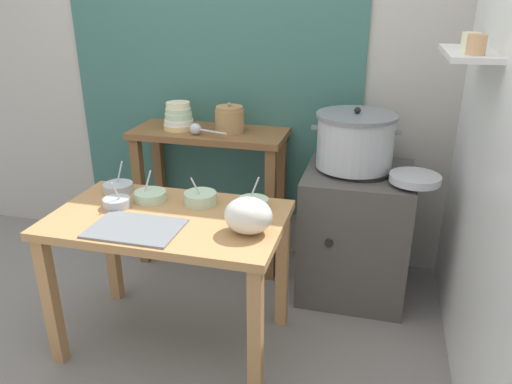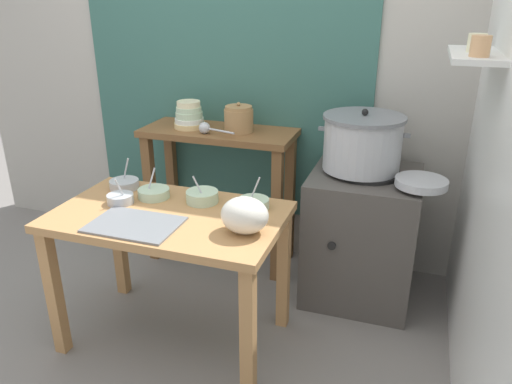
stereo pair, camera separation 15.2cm
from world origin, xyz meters
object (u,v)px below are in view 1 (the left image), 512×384
(back_shelf_table, at_px, (210,164))
(prep_bowl_1, at_px, (150,195))
(stove_block, at_px, (355,232))
(bowl_stack_enamel, at_px, (179,117))
(prep_bowl_0, at_px, (200,198))
(prep_bowl_4, at_px, (253,203))
(clay_pot, at_px, (230,119))
(wide_pan, at_px, (415,178))
(ladle, at_px, (197,129))
(plastic_bag, at_px, (248,216))
(prep_bowl_2, at_px, (118,187))
(steamer_pot, at_px, (355,140))
(prep_table, at_px, (169,236))
(serving_tray, at_px, (135,228))
(prep_bowl_3, at_px, (116,202))

(back_shelf_table, height_order, prep_bowl_1, back_shelf_table)
(stove_block, height_order, bowl_stack_enamel, bowl_stack_enamel)
(back_shelf_table, distance_m, prep_bowl_0, 0.72)
(prep_bowl_1, relative_size, prep_bowl_4, 1.04)
(back_shelf_table, height_order, stove_block, back_shelf_table)
(prep_bowl_1, xyz_separation_m, prep_bowl_4, (0.52, 0.04, -0.00))
(clay_pot, height_order, wide_pan, clay_pot)
(ladle, relative_size, plastic_bag, 1.18)
(back_shelf_table, xyz_separation_m, prep_bowl_2, (-0.28, -0.65, 0.07))
(back_shelf_table, xyz_separation_m, prep_bowl_4, (0.46, -0.67, 0.07))
(back_shelf_table, xyz_separation_m, prep_bowl_0, (0.19, -0.69, 0.07))
(steamer_pot, relative_size, plastic_bag, 2.32)
(prep_table, height_order, wide_pan, wide_pan)
(prep_table, bearing_deg, steamer_pot, 42.97)
(steamer_pot, distance_m, plastic_bag, 0.92)
(plastic_bag, xyz_separation_m, prep_bowl_2, (-0.79, 0.28, -0.06))
(wide_pan, height_order, prep_bowl_2, prep_bowl_2)
(clay_pot, relative_size, wide_pan, 0.69)
(back_shelf_table, height_order, prep_bowl_2, back_shelf_table)
(serving_tray, bearing_deg, prep_bowl_1, 104.10)
(bowl_stack_enamel, xyz_separation_m, prep_bowl_1, (0.13, -0.70, -0.23))
(back_shelf_table, relative_size, bowl_stack_enamel, 5.00)
(back_shelf_table, distance_m, prep_bowl_4, 0.82)
(clay_pot, relative_size, prep_bowl_0, 1.13)
(stove_block, height_order, prep_bowl_2, prep_bowl_2)
(prep_table, height_order, clay_pot, clay_pot)
(plastic_bag, bearing_deg, prep_bowl_3, 171.92)
(serving_tray, relative_size, wide_pan, 1.52)
(prep_bowl_2, bearing_deg, clay_pot, 57.49)
(serving_tray, bearing_deg, steamer_pot, 46.16)
(clay_pot, distance_m, wide_pan, 1.14)
(plastic_bag, relative_size, prep_bowl_3, 1.50)
(ladle, bearing_deg, wide_pan, -7.44)
(bowl_stack_enamel, xyz_separation_m, serving_tray, (0.21, -1.02, -0.25))
(wide_pan, bearing_deg, prep_bowl_4, -152.40)
(back_shelf_table, bearing_deg, wide_pan, -12.69)
(steamer_pot, relative_size, clay_pot, 2.70)
(prep_bowl_3, bearing_deg, plastic_bag, -8.08)
(back_shelf_table, height_order, steamer_pot, steamer_pot)
(prep_bowl_2, height_order, prep_bowl_3, prep_bowl_2)
(prep_bowl_3, bearing_deg, bowl_stack_enamel, 90.39)
(serving_tray, height_order, plastic_bag, plastic_bag)
(prep_bowl_0, bearing_deg, serving_tray, -117.62)
(prep_bowl_2, bearing_deg, prep_bowl_4, -1.92)
(plastic_bag, height_order, prep_bowl_1, plastic_bag)
(prep_bowl_3, bearing_deg, prep_bowl_0, 21.15)
(prep_table, height_order, steamer_pot, steamer_pot)
(prep_bowl_0, distance_m, prep_bowl_3, 0.41)
(prep_bowl_3, bearing_deg, ladle, 78.22)
(bowl_stack_enamel, bearing_deg, serving_tray, -78.56)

